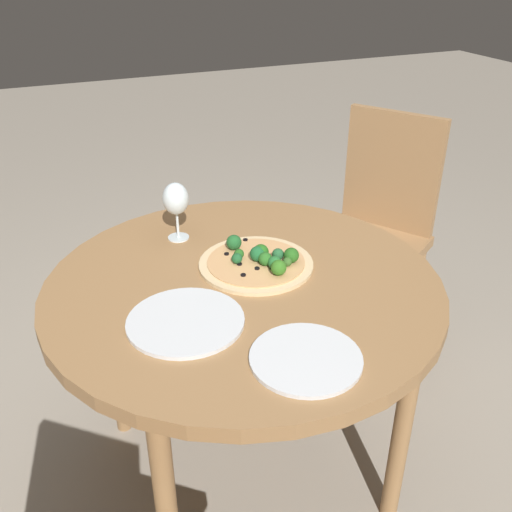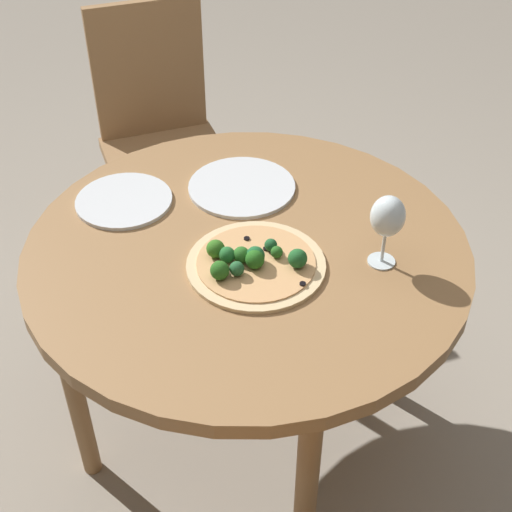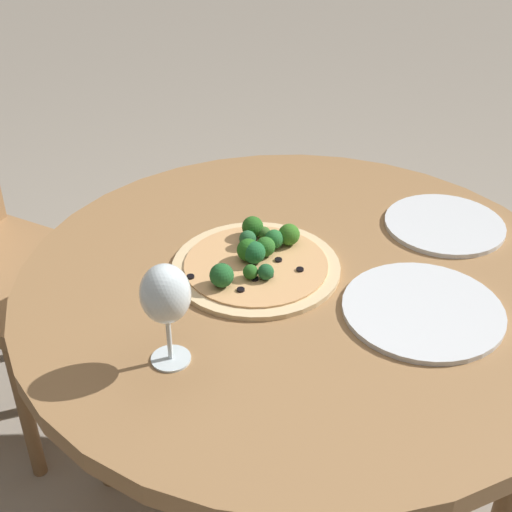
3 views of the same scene
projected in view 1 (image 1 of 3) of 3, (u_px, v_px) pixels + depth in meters
The scene contains 7 objects.
ground_plane at pixel (246, 466), 1.85m from camera, with size 12.00×12.00×0.00m, color gray.
dining_table at pixel (244, 301), 1.54m from camera, with size 1.05×1.05×0.71m.
chair_2 at pixel (374, 227), 2.22m from camera, with size 0.55×0.55×0.94m.
pizza at pixel (259, 261), 1.56m from camera, with size 0.32×0.32×0.06m.
wine_glass at pixel (176, 200), 1.66m from camera, with size 0.08×0.08×0.18m.
plate_near at pixel (305, 359), 1.22m from camera, with size 0.24×0.24×0.01m.
plate_far at pixel (186, 321), 1.34m from camera, with size 0.28×0.28×0.01m.
Camera 1 is at (0.47, 1.19, 1.50)m, focal length 40.00 mm.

